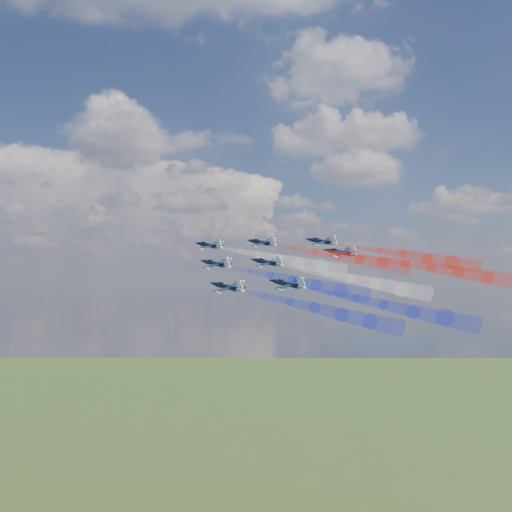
{
  "coord_description": "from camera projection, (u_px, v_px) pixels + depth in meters",
  "views": [
    {
      "loc": [
        18.91,
        -137.71,
        121.39
      ],
      "look_at": [
        19.26,
        16.31,
        128.36
      ],
      "focal_mm": 42.96,
      "sensor_mm": 36.0,
      "label": 1
    }
  ],
  "objects": [
    {
      "name": "trail_rear_right",
      "position": [
        431.0,
        267.0,
        136.49
      ],
      "size": [
        31.42,
        26.76,
        10.96
      ],
      "primitive_type": null,
      "rotation": [
        0.19,
        -0.31,
        0.84
      ],
      "color": "red"
    },
    {
      "name": "trail_outer_left",
      "position": [
        315.0,
        308.0,
        121.93
      ],
      "size": [
        31.42,
        26.76,
        10.96
      ],
      "primitive_type": null,
      "rotation": [
        0.19,
        -0.31,
        0.84
      ],
      "color": "#1827D1"
    },
    {
      "name": "jet_outer_right",
      "position": [
        322.0,
        241.0,
        163.95
      ],
      "size": [
        13.7,
        13.47,
        7.11
      ],
      "primitive_type": null,
      "rotation": [
        0.19,
        -0.31,
        0.84
      ],
      "color": "black"
    },
    {
      "name": "jet_center_third",
      "position": [
        268.0,
        262.0,
        150.62
      ],
      "size": [
        13.7,
        13.47,
        7.11
      ],
      "primitive_type": null,
      "rotation": [
        0.19,
        -0.31,
        0.84
      ],
      "color": "black"
    },
    {
      "name": "jet_rear_left",
      "position": [
        288.0,
        284.0,
        134.94
      ],
      "size": [
        13.7,
        13.47,
        7.11
      ],
      "primitive_type": null,
      "rotation": [
        0.19,
        -0.31,
        0.84
      ],
      "color": "black"
    },
    {
      "name": "trail_inner_left",
      "position": [
        293.0,
        280.0,
        136.76
      ],
      "size": [
        31.42,
        26.76,
        10.96
      ],
      "primitive_type": null,
      "rotation": [
        0.19,
        -0.31,
        0.84
      ],
      "color": "#1827D1"
    },
    {
      "name": "jet_inner_right",
      "position": [
        262.0,
        243.0,
        164.18
      ],
      "size": [
        13.7,
        13.47,
        7.11
      ],
      "primitive_type": null,
      "rotation": [
        0.19,
        -0.31,
        0.84
      ],
      "color": "black"
    },
    {
      "name": "trail_outer_right",
      "position": [
        403.0,
        254.0,
        149.44
      ],
      "size": [
        31.42,
        26.76,
        10.96
      ],
      "primitive_type": null,
      "rotation": [
        0.19,
        -0.31,
        0.84
      ],
      "color": "red"
    },
    {
      "name": "jet_lead",
      "position": [
        209.0,
        245.0,
        165.04
      ],
      "size": [
        13.7,
        13.47,
        7.11
      ],
      "primitive_type": null,
      "rotation": [
        0.19,
        -0.31,
        0.84
      ],
      "color": "black"
    },
    {
      "name": "trail_lead",
      "position": [
        278.0,
        258.0,
        150.54
      ],
      "size": [
        31.42,
        26.76,
        10.96
      ],
      "primitive_type": null,
      "rotation": [
        0.19,
        -0.31,
        0.84
      ],
      "color": "white"
    },
    {
      "name": "trail_rear_left",
      "position": [
        384.0,
        305.0,
        120.43
      ],
      "size": [
        31.42,
        26.76,
        10.96
      ],
      "primitive_type": null,
      "rotation": [
        0.19,
        -0.31,
        0.84
      ],
      "color": "#1827D1"
    },
    {
      "name": "jet_inner_left",
      "position": [
        216.0,
        264.0,
        151.27
      ],
      "size": [
        13.7,
        13.47,
        7.11
      ],
      "primitive_type": null,
      "rotation": [
        0.19,
        -0.31,
        0.84
      ],
      "color": "black"
    },
    {
      "name": "jet_outer_left",
      "position": [
        228.0,
        287.0,
        136.44
      ],
      "size": [
        13.7,
        13.47,
        7.11
      ],
      "primitive_type": null,
      "rotation": [
        0.19,
        -0.31,
        0.84
      ],
      "color": "black"
    },
    {
      "name": "trail_center_third",
      "position": [
        350.0,
        279.0,
        136.11
      ],
      "size": [
        31.42,
        26.76,
        10.96
      ],
      "primitive_type": null,
      "rotation": [
        0.19,
        -0.31,
        0.84
      ],
      "color": "white"
    },
    {
      "name": "trail_inner_right",
      "position": [
        337.0,
        255.0,
        149.67
      ],
      "size": [
        31.42,
        26.76,
        10.96
      ],
      "primitive_type": null,
      "rotation": [
        0.19,
        -0.31,
        0.84
      ],
      "color": "red"
    },
    {
      "name": "jet_rear_right",
      "position": [
        341.0,
        252.0,
        151.0
      ],
      "size": [
        13.7,
        13.47,
        7.11
      ],
      "primitive_type": null,
      "rotation": [
        0.19,
        -0.31,
        0.84
      ],
      "color": "black"
    }
  ]
}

